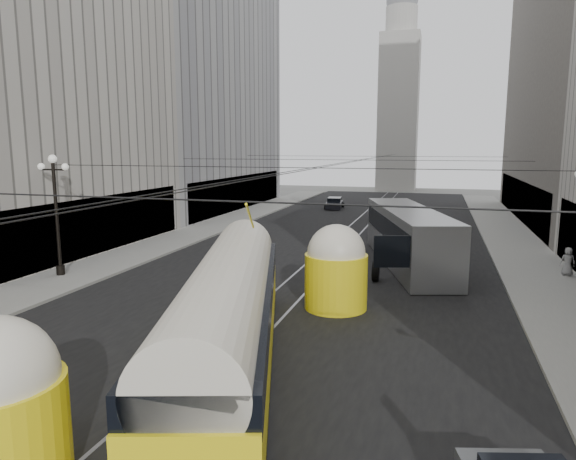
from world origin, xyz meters
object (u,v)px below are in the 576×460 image
Objects in this scene: streetcar at (229,312)px; pedestrian_crossing_a at (42,454)px; pedestrian_sidewalk_right at (568,261)px; city_bus at (408,234)px.

streetcar is 6.86m from pedestrian_crossing_a.
pedestrian_sidewalk_right is (12.91, 15.42, -0.92)m from streetcar.
city_bus reaches higher than pedestrian_sidewalk_right.
city_bus is at bearing 7.20° from pedestrian_crossing_a.
pedestrian_crossing_a is at bearing -104.12° from city_bus.
pedestrian_crossing_a is at bearing -100.37° from streetcar.
pedestrian_sidewalk_right is at bearing -5.80° from city_bus.
city_bus is 23.68m from pedestrian_crossing_a.
streetcar is 10.83× the size of pedestrian_sidewalk_right.
pedestrian_sidewalk_right is at bearing 50.07° from streetcar.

